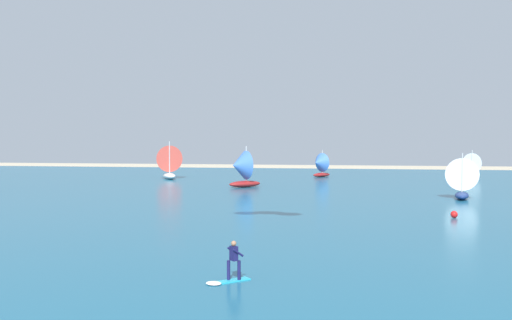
# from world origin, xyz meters

# --- Properties ---
(ocean) EXTENTS (160.00, 90.00, 0.10)m
(ocean) POSITION_xyz_m (0.00, 50.40, 0.05)
(ocean) COLOR #1E607F
(ocean) RESTS_ON ground
(kitesurfer) EXTENTS (1.83, 1.73, 1.67)m
(kitesurfer) POSITION_xyz_m (-1.03, 12.19, 0.70)
(kitesurfer) COLOR #26B2CC
(kitesurfer) RESTS_ON ocean
(sailboat_anchored_offshore) EXTENTS (4.21, 4.69, 5.22)m
(sailboat_anchored_offshore) POSITION_xyz_m (-20.76, 67.17, 2.49)
(sailboat_anchored_offshore) COLOR silver
(sailboat_anchored_offshore) RESTS_ON ocean
(sailboat_center_horizon) EXTENTS (4.30, 4.10, 4.79)m
(sailboat_center_horizon) POSITION_xyz_m (-8.29, 55.02, 2.30)
(sailboat_center_horizon) COLOR maroon
(sailboat_center_horizon) RESTS_ON ocean
(sailboat_trailing) EXTENTS (3.40, 3.50, 3.91)m
(sailboat_trailing) POSITION_xyz_m (0.05, 73.39, 1.89)
(sailboat_trailing) COLOR maroon
(sailboat_trailing) RESTS_ON ocean
(sailboat_leading) EXTENTS (3.34, 3.85, 4.36)m
(sailboat_leading) POSITION_xyz_m (14.73, 46.44, 2.10)
(sailboat_leading) COLOR navy
(sailboat_leading) RESTS_ON ocean
(sailboat_mid_left) EXTENTS (3.34, 3.58, 3.98)m
(sailboat_mid_left) POSITION_xyz_m (21.84, 74.85, 1.92)
(sailboat_mid_left) COLOR silver
(sailboat_mid_left) RESTS_ON ocean
(marker_buoy) EXTENTS (0.51, 0.51, 0.51)m
(marker_buoy) POSITION_xyz_m (11.55, 32.77, 0.36)
(marker_buoy) COLOR red
(marker_buoy) RESTS_ON ocean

